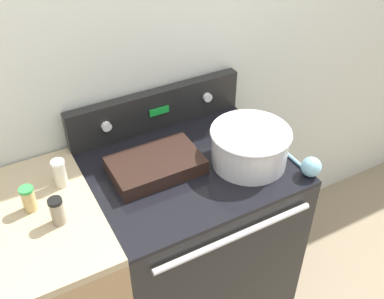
{
  "coord_description": "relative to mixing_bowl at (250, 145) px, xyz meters",
  "views": [
    {
      "loc": [
        -0.65,
        -0.89,
        2.09
      ],
      "look_at": [
        0.02,
        0.35,
        1.0
      ],
      "focal_mm": 42.0,
      "sensor_mm": 36.0,
      "label": 1
    }
  ],
  "objects": [
    {
      "name": "mixing_bowl",
      "position": [
        0.0,
        0.0,
        0.0
      ],
      "size": [
        0.32,
        0.32,
        0.15
      ],
      "color": "silver",
      "rests_on": "stove_range"
    },
    {
      "name": "spice_jar_white_cap",
      "position": [
        -0.7,
        0.21,
        -0.02
      ],
      "size": [
        0.05,
        0.05,
        0.11
      ],
      "color": "beige",
      "rests_on": "side_counter"
    },
    {
      "name": "control_panel",
      "position": [
        -0.22,
        0.4,
        0.01
      ],
      "size": [
        0.8,
        0.07,
        0.18
      ],
      "color": "black",
      "rests_on": "stove_range"
    },
    {
      "name": "stove_range",
      "position": [
        -0.22,
        0.09,
        -0.55
      ],
      "size": [
        0.8,
        0.69,
        0.94
      ],
      "color": "black",
      "rests_on": "ground_plane"
    },
    {
      "name": "casserole_dish",
      "position": [
        -0.35,
        0.12,
        -0.05
      ],
      "size": [
        0.35,
        0.22,
        0.06
      ],
      "color": "black",
      "rests_on": "stove_range"
    },
    {
      "name": "kitchen_wall",
      "position": [
        -0.22,
        0.46,
        0.23
      ],
      "size": [
        8.0,
        0.05,
        2.5
      ],
      "color": "silver",
      "rests_on": "ground_plane"
    },
    {
      "name": "side_counter",
      "position": [
        -0.85,
        0.09,
        -0.55
      ],
      "size": [
        0.46,
        0.66,
        0.95
      ],
      "color": "tan",
      "rests_on": "ground_plane"
    },
    {
      "name": "spice_jar_black_cap",
      "position": [
        -0.76,
        0.03,
        -0.02
      ],
      "size": [
        0.05,
        0.05,
        0.1
      ],
      "color": "gray",
      "rests_on": "side_counter"
    },
    {
      "name": "spice_jar_green_cap",
      "position": [
        -0.83,
        0.14,
        -0.02
      ],
      "size": [
        0.05,
        0.05,
        0.1
      ],
      "color": "tan",
      "rests_on": "side_counter"
    },
    {
      "name": "ladle",
      "position": [
        0.16,
        -0.17,
        -0.05
      ],
      "size": [
        0.08,
        0.27,
        0.08
      ],
      "color": "#7AB2C6",
      "rests_on": "stove_range"
    }
  ]
}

